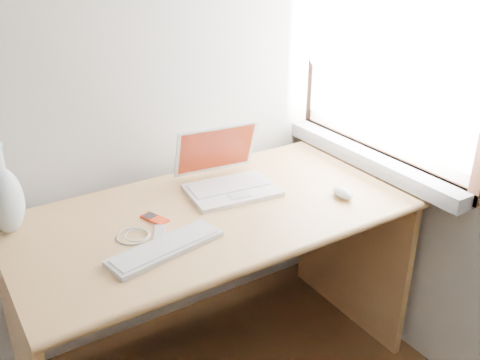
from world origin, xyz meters
TOP-DOWN VIEW (x-y plane):
  - window at (1.72, 1.30)m, footprint 0.11×0.99m
  - desk at (0.97, 1.41)m, footprint 1.42×0.71m
  - laptop at (1.10, 1.45)m, footprint 0.35×0.31m
  - external_keyboard at (0.71, 1.17)m, footprint 0.39×0.18m
  - mouse at (1.42, 1.15)m, footprint 0.08×0.11m
  - ipod at (0.76, 1.36)m, footprint 0.08×0.11m
  - cable_coil at (0.66, 1.30)m, footprint 0.11×0.11m
  - remote at (0.74, 1.27)m, footprint 0.07×0.10m
  - vase at (0.33, 1.54)m, footprint 0.12×0.12m

SIDE VIEW (x-z plane):
  - desk at x=0.97m, z-range 0.16..0.91m
  - cable_coil at x=0.66m, z-range 0.75..0.76m
  - remote at x=0.74m, z-range 0.75..0.76m
  - ipod at x=0.76m, z-range 0.75..0.76m
  - external_keyboard at x=0.71m, z-range 0.75..0.77m
  - mouse at x=1.42m, z-range 0.75..0.79m
  - laptop at x=1.10m, z-range 0.69..0.91m
  - vase at x=0.33m, z-range 0.72..1.03m
  - window at x=1.72m, z-range 0.72..1.83m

